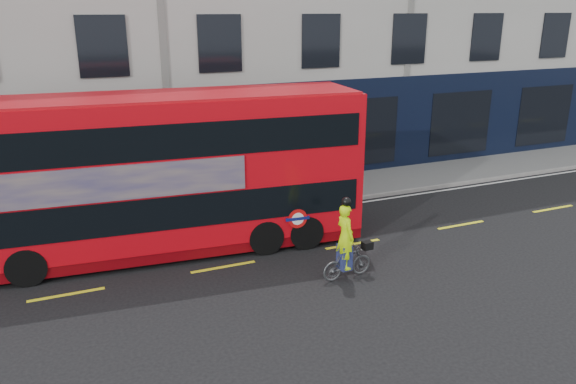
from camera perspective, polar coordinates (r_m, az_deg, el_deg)
ground at (r=14.19m, az=-4.82°, el=-10.04°), size 120.00×120.00×0.00m
pavement at (r=19.95m, az=-10.69°, el=-1.58°), size 60.00×3.00×0.12m
kerb at (r=18.57m, az=-9.67°, el=-3.01°), size 60.00×0.12×0.13m
road_edge_line at (r=18.32m, az=-9.44°, el=-3.50°), size 58.00×0.10×0.01m
lane_dashes at (r=15.47m, az=-6.58°, el=-7.57°), size 58.00×0.12×0.01m
bus at (r=16.03m, az=-12.40°, el=1.86°), size 11.33×3.46×4.50m
cyclist at (r=14.53m, az=5.96°, el=-5.92°), size 1.48×0.65×2.23m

